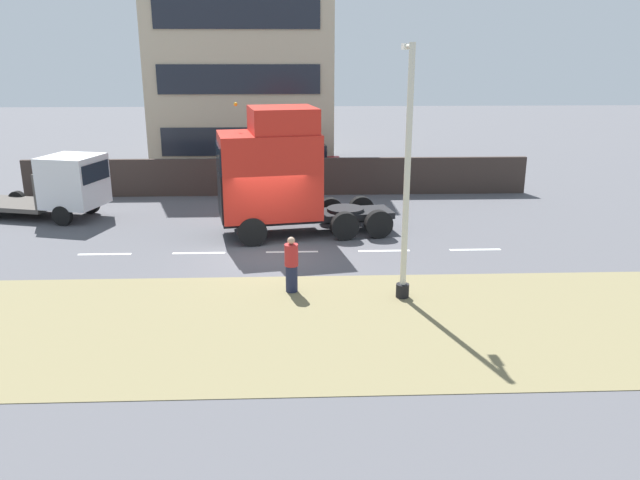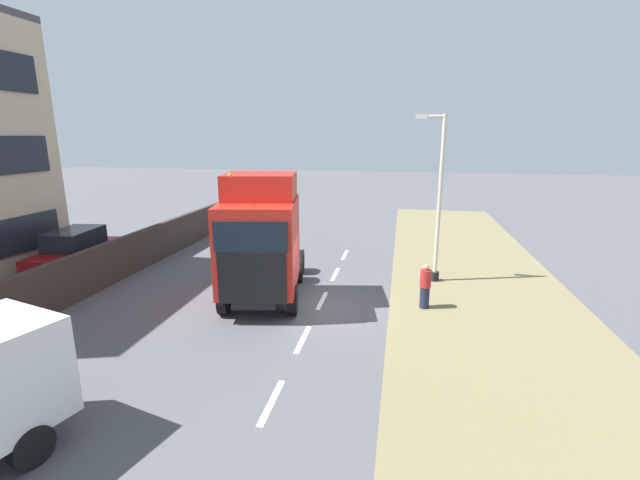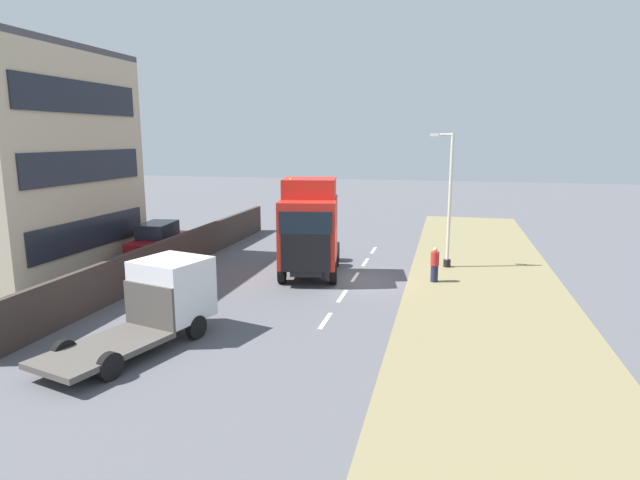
% 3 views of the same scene
% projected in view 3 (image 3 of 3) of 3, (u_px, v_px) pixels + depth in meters
% --- Properties ---
extents(ground_plane, '(120.00, 120.00, 0.00)m').
position_uv_depth(ground_plane, '(353.00, 281.00, 25.11)').
color(ground_plane, '#515156').
rests_on(ground_plane, ground).
extents(grass_verge, '(7.00, 44.00, 0.01)m').
position_uv_depth(grass_verge, '(486.00, 289.00, 23.73)').
color(grass_verge, olive).
rests_on(grass_verge, ground).
extents(lane_markings, '(0.16, 14.60, 0.00)m').
position_uv_depth(lane_markings, '(355.00, 277.00, 25.78)').
color(lane_markings, white).
rests_on(lane_markings, ground).
extents(boundary_wall, '(0.25, 24.00, 1.77)m').
position_uv_depth(boundary_wall, '(178.00, 253.00, 27.02)').
color(boundary_wall, '#382D28').
rests_on(boundary_wall, ground).
extents(building_block, '(8.72, 9.78, 11.96)m').
position_uv_depth(building_block, '(9.00, 162.00, 26.05)').
color(building_block, '#C1B293').
rests_on(building_block, ground).
extents(lorry_cab, '(3.67, 6.74, 4.88)m').
position_uv_depth(lorry_cab, '(309.00, 229.00, 25.29)').
color(lorry_cab, black).
rests_on(lorry_cab, ground).
extents(flatbed_truck, '(3.57, 6.26, 2.63)m').
position_uv_depth(flatbed_truck, '(162.00, 298.00, 17.73)').
color(flatbed_truck, silver).
rests_on(flatbed_truck, ground).
extents(parked_car, '(2.23, 4.52, 2.19)m').
position_uv_depth(parked_car, '(158.00, 244.00, 28.40)').
color(parked_car, maroon).
rests_on(parked_car, ground).
extents(lamp_post, '(1.30, 0.37, 6.86)m').
position_uv_depth(lamp_post, '(448.00, 208.00, 27.19)').
color(lamp_post, black).
rests_on(lamp_post, ground).
extents(pedestrian, '(0.39, 0.39, 1.64)m').
position_uv_depth(pedestrian, '(435.00, 265.00, 24.78)').
color(pedestrian, '#1E233D').
rests_on(pedestrian, ground).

